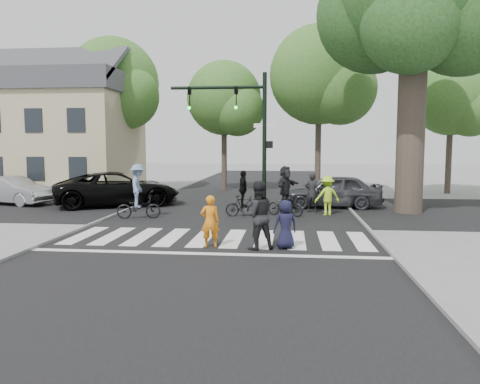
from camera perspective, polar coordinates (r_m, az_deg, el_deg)
The scene contains 25 objects.
ground at distance 14.16m, azimuth -3.31°, elevation -6.45°, with size 120.00×120.00×0.00m, color gray.
road_stem at distance 19.03m, azimuth -0.87°, elevation -3.26°, with size 10.00×70.00×0.01m, color black.
road_cross at distance 21.98m, azimuth 0.07°, elevation -2.03°, with size 70.00×10.00×0.01m, color black.
curb_left at distance 20.25m, azimuth -15.22°, elevation -2.78°, with size 0.10×70.00×0.10m, color gray.
curb_right at distance 19.09m, azimuth 14.39°, elevation -3.28°, with size 0.10×70.00×0.10m, color gray.
crosswalk at distance 14.80m, azimuth -2.89°, elevation -5.88°, with size 10.00×3.85×0.01m.
traffic_signal at distance 19.96m, azimuth 0.55°, elevation 8.38°, with size 4.45×0.29×6.00m.
eucalyptus at distance 22.79m, azimuth 20.59°, elevation 20.92°, with size 8.30×7.20×13.00m.
bg_tree_0 at distance 33.84m, azimuth -22.62°, elevation 10.69°, with size 5.46×5.20×8.97m.
bg_tree_1 at distance 31.34m, azimuth -14.84°, elevation 12.30°, with size 6.09×5.80×9.80m.
bg_tree_2 at distance 30.66m, azimuth -1.55°, elevation 11.00°, with size 5.04×4.80×8.40m.
bg_tree_3 at distance 29.26m, azimuth 10.27°, elevation 13.45°, with size 6.30×6.00×10.20m.
bg_tree_4 at distance 31.51m, azimuth 24.87°, elevation 10.06°, with size 4.83×4.60×8.15m.
house at distance 30.88m, azimuth -20.58°, elevation 6.92°, with size 8.40×8.10×8.82m.
pedestrian_woman at distance 13.69m, azimuth -3.67°, elevation -3.59°, with size 0.56×0.37×1.54m, color orange.
pedestrian_child at distance 13.55m, azimuth 5.56°, elevation -3.96°, with size 0.70×0.45×1.42m, color black.
pedestrian_adult at distance 13.36m, azimuth 2.14°, elevation -2.87°, with size 0.96×0.75×1.98m, color black.
cyclist_left at distance 19.39m, azimuth -12.29°, elevation -0.36°, with size 1.84×1.24×2.23m.
cyclist_mid at distance 19.48m, azimuth 0.38°, elevation -0.70°, with size 1.50×0.92×1.93m.
cyclist_right at distance 19.73m, azimuth 5.55°, elevation -0.21°, with size 1.75×1.61×2.12m.
car_suv at distance 23.72m, azimuth -14.69°, elevation 0.37°, with size 2.77×6.01×1.67m, color black.
car_silver at distance 26.13m, azimuth -26.02°, elevation 0.17°, with size 1.49×4.28×1.41m, color #9FA0A4.
car_grey at distance 22.72m, azimuth 11.12°, elevation 0.12°, with size 1.88×4.67×1.59m, color #393B40.
bystander_hivis at distance 20.21m, azimuth 10.58°, elevation -0.43°, with size 1.09×0.63×1.68m, color #B1EA28.
bystander_dark at distance 20.96m, azimuth 8.78°, elevation -0.06°, with size 0.65×0.42×1.77m, color black.
Camera 1 is at (2.26, -13.65, 3.00)m, focal length 35.00 mm.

